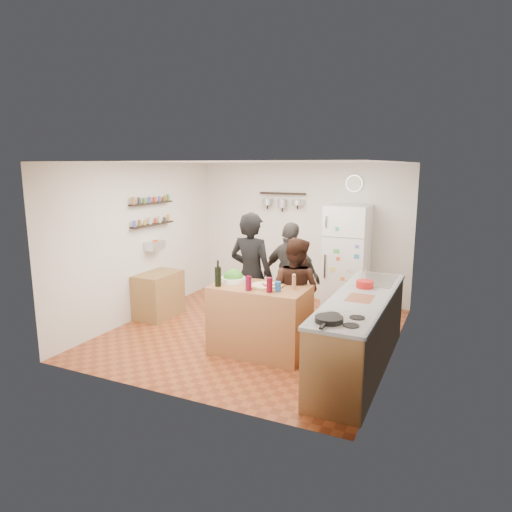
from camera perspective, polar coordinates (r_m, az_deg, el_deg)
The scene contains 26 objects.
room_shell at distance 6.93m, azimuth 1.01°, elevation 1.23°, with size 4.20×4.20×4.20m.
prep_island at distance 6.08m, azimuth 0.50°, elevation -7.96°, with size 1.25×0.72×0.91m, color #996338.
pizza_board at distance 5.89m, azimuth 1.14°, elevation -3.85°, with size 0.42×0.34×0.02m, color olive.
pizza at distance 5.89m, azimuth 1.14°, elevation -3.68°, with size 0.34×0.34×0.02m, color tan.
salad_bowl at distance 6.16m, azimuth -2.86°, elevation -2.98°, with size 0.33×0.33×0.07m, color white.
wine_bottle at distance 5.94m, azimuth -4.77°, elevation -2.59°, with size 0.08×0.08×0.26m, color black.
wine_glass_near at distance 5.73m, azimuth -0.94°, elevation -3.44°, with size 0.08×0.08×0.18m, color #5B0721.
wine_glass_far at distance 5.66m, azimuth 1.70°, elevation -3.63°, with size 0.08×0.08×0.19m, color #500614.
pepper_mill at distance 5.80m, azimuth 4.77°, elevation -3.41°, with size 0.05×0.05×0.16m, color #A66D45.
salt_canister at distance 5.71m, azimuth 2.76°, elevation -3.83°, with size 0.08×0.08×0.12m, color #1A4D94.
person_left at distance 6.51m, azimuth -0.60°, elevation -2.46°, with size 0.66×0.44×1.82m, color black.
person_center at distance 6.26m, azimuth 4.90°, elevation -4.54°, with size 0.74×0.57×1.51m, color black.
person_back at distance 6.83m, azimuth 4.37°, elevation -2.63°, with size 0.96×0.40×1.64m, color #312E2C.
counter_run at distance 5.76m, azimuth 12.87°, elevation -9.40°, with size 0.63×2.63×0.90m, color #9E7042.
stove_top at distance 4.74m, azimuth 10.63°, elevation -7.99°, with size 0.60×0.62×0.02m, color white.
skillet at distance 4.65m, azimuth 9.11°, elevation -7.82°, with size 0.29×0.29×0.06m, color black.
sink at distance 6.43m, azimuth 14.67°, elevation -2.99°, with size 0.50×0.80×0.03m, color silver.
cutting_board at distance 5.53m, azimuth 12.87°, elevation -5.26°, with size 0.30×0.40×0.02m, color brown.
red_bowl at distance 6.00m, azimuth 13.44°, elevation -3.45°, with size 0.22×0.22×0.09m, color #AE1713.
fridge at distance 7.97m, azimuth 11.28°, elevation -0.23°, with size 0.70×0.68×1.80m, color white.
wall_clock at distance 8.14m, azimuth 12.18°, elevation 8.85°, with size 0.30×0.30×0.03m, color silver.
spice_shelf_lower at distance 7.72m, azimuth -12.81°, elevation 3.86°, with size 0.12×1.00×0.03m, color black.
spice_shelf_upper at distance 7.68m, azimuth -12.92°, elevation 6.45°, with size 0.12×1.00×0.03m, color black.
produce_basket at distance 7.75m, azimuth -12.52°, elevation 1.29°, with size 0.18×0.35×0.14m, color silver.
side_table at distance 7.70m, azimuth -12.07°, elevation -4.75°, with size 0.50×0.80×0.73m, color olive.
pot_rack at distance 8.46m, azimuth 3.32°, elevation 7.81°, with size 0.90×0.04×0.04m, color black.
Camera 1 is at (2.77, -5.85, 2.46)m, focal length 32.00 mm.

